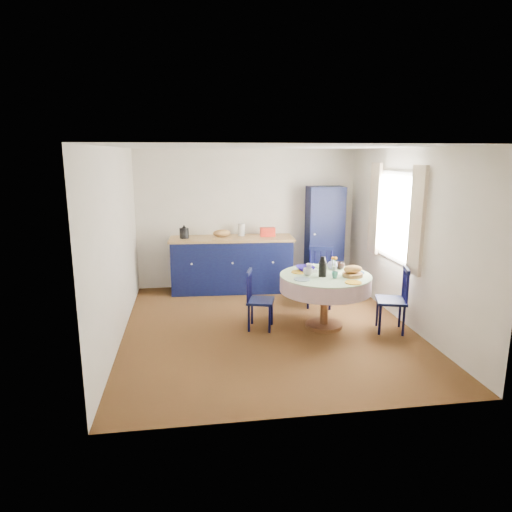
{
  "coord_description": "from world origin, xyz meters",
  "views": [
    {
      "loc": [
        -1.07,
        -5.99,
        2.42
      ],
      "look_at": [
        -0.14,
        0.2,
        1.01
      ],
      "focal_mm": 32.0,
      "sensor_mm": 36.0,
      "label": 1
    }
  ],
  "objects_px": {
    "kitchen_counter": "(232,263)",
    "cobalt_bowl": "(305,269)",
    "chair_far": "(320,277)",
    "mug_b": "(335,275)",
    "dining_table": "(326,283)",
    "chair_right": "(394,299)",
    "mug_a": "(308,272)",
    "pantry_cabinet": "(324,237)",
    "mug_c": "(340,266)",
    "mug_d": "(309,267)",
    "chair_left": "(258,299)"
  },
  "relations": [
    {
      "from": "kitchen_counter",
      "to": "cobalt_bowl",
      "type": "bearing_deg",
      "value": -58.94
    },
    {
      "from": "chair_far",
      "to": "mug_b",
      "type": "relative_size",
      "value": 10.26
    },
    {
      "from": "dining_table",
      "to": "chair_right",
      "type": "relative_size",
      "value": 1.39
    },
    {
      "from": "cobalt_bowl",
      "to": "mug_b",
      "type": "bearing_deg",
      "value": -56.17
    },
    {
      "from": "kitchen_counter",
      "to": "mug_a",
      "type": "bearing_deg",
      "value": -62.78
    },
    {
      "from": "pantry_cabinet",
      "to": "cobalt_bowl",
      "type": "bearing_deg",
      "value": -112.88
    },
    {
      "from": "chair_far",
      "to": "mug_a",
      "type": "relative_size",
      "value": 7.21
    },
    {
      "from": "mug_c",
      "to": "cobalt_bowl",
      "type": "relative_size",
      "value": 0.49
    },
    {
      "from": "mug_a",
      "to": "mug_b",
      "type": "distance_m",
      "value": 0.38
    },
    {
      "from": "mug_a",
      "to": "dining_table",
      "type": "bearing_deg",
      "value": -0.83
    },
    {
      "from": "mug_b",
      "to": "mug_d",
      "type": "distance_m",
      "value": 0.56
    },
    {
      "from": "mug_a",
      "to": "chair_left",
      "type": "bearing_deg",
      "value": 172.99
    },
    {
      "from": "dining_table",
      "to": "chair_far",
      "type": "distance_m",
      "value": 0.96
    },
    {
      "from": "mug_c",
      "to": "mug_d",
      "type": "height_order",
      "value": "mug_c"
    },
    {
      "from": "pantry_cabinet",
      "to": "chair_right",
      "type": "height_order",
      "value": "pantry_cabinet"
    },
    {
      "from": "kitchen_counter",
      "to": "mug_b",
      "type": "relative_size",
      "value": 23.87
    },
    {
      "from": "pantry_cabinet",
      "to": "kitchen_counter",
      "type": "bearing_deg",
      "value": -175.09
    },
    {
      "from": "kitchen_counter",
      "to": "mug_a",
      "type": "xyz_separation_m",
      "value": [
        0.87,
        -1.96,
        0.32
      ]
    },
    {
      "from": "mug_b",
      "to": "chair_left",
      "type": "bearing_deg",
      "value": 164.87
    },
    {
      "from": "dining_table",
      "to": "mug_d",
      "type": "bearing_deg",
      "value": 114.83
    },
    {
      "from": "chair_right",
      "to": "mug_d",
      "type": "xyz_separation_m",
      "value": [
        -1.04,
        0.62,
        0.35
      ]
    },
    {
      "from": "chair_right",
      "to": "mug_a",
      "type": "distance_m",
      "value": 1.24
    },
    {
      "from": "mug_a",
      "to": "pantry_cabinet",
      "type": "bearing_deg",
      "value": 67.5
    },
    {
      "from": "kitchen_counter",
      "to": "dining_table",
      "type": "height_order",
      "value": "kitchen_counter"
    },
    {
      "from": "mug_d",
      "to": "cobalt_bowl",
      "type": "height_order",
      "value": "mug_d"
    },
    {
      "from": "pantry_cabinet",
      "to": "mug_b",
      "type": "relative_size",
      "value": 19.87
    },
    {
      "from": "chair_right",
      "to": "mug_b",
      "type": "height_order",
      "value": "chair_right"
    },
    {
      "from": "pantry_cabinet",
      "to": "chair_right",
      "type": "distance_m",
      "value": 2.42
    },
    {
      "from": "chair_far",
      "to": "kitchen_counter",
      "type": "bearing_deg",
      "value": 160.23
    },
    {
      "from": "kitchen_counter",
      "to": "chair_left",
      "type": "xyz_separation_m",
      "value": [
        0.19,
        -1.88,
        -0.07
      ]
    },
    {
      "from": "kitchen_counter",
      "to": "cobalt_bowl",
      "type": "xyz_separation_m",
      "value": [
        0.9,
        -1.71,
        0.3
      ]
    },
    {
      "from": "dining_table",
      "to": "mug_d",
      "type": "height_order",
      "value": "dining_table"
    },
    {
      "from": "dining_table",
      "to": "chair_right",
      "type": "xyz_separation_m",
      "value": [
        0.89,
        -0.29,
        -0.18
      ]
    },
    {
      "from": "chair_left",
      "to": "chair_far",
      "type": "height_order",
      "value": "chair_far"
    },
    {
      "from": "kitchen_counter",
      "to": "chair_left",
      "type": "distance_m",
      "value": 1.89
    },
    {
      "from": "dining_table",
      "to": "cobalt_bowl",
      "type": "height_order",
      "value": "dining_table"
    },
    {
      "from": "chair_left",
      "to": "mug_c",
      "type": "distance_m",
      "value": 1.31
    },
    {
      "from": "chair_left",
      "to": "mug_d",
      "type": "height_order",
      "value": "mug_d"
    },
    {
      "from": "mug_a",
      "to": "mug_c",
      "type": "height_order",
      "value": "same"
    },
    {
      "from": "dining_table",
      "to": "mug_b",
      "type": "height_order",
      "value": "dining_table"
    },
    {
      "from": "chair_right",
      "to": "mug_c",
      "type": "height_order",
      "value": "chair_right"
    },
    {
      "from": "dining_table",
      "to": "mug_a",
      "type": "distance_m",
      "value": 0.31
    },
    {
      "from": "kitchen_counter",
      "to": "chair_far",
      "type": "height_order",
      "value": "kitchen_counter"
    },
    {
      "from": "dining_table",
      "to": "pantry_cabinet",
      "type": "bearing_deg",
      "value": 73.97
    },
    {
      "from": "chair_left",
      "to": "mug_a",
      "type": "bearing_deg",
      "value": -80.68
    },
    {
      "from": "mug_d",
      "to": "cobalt_bowl",
      "type": "bearing_deg",
      "value": -136.86
    },
    {
      "from": "chair_right",
      "to": "pantry_cabinet",
      "type": "bearing_deg",
      "value": -155.79
    },
    {
      "from": "kitchen_counter",
      "to": "cobalt_bowl",
      "type": "relative_size",
      "value": 8.2
    },
    {
      "from": "chair_far",
      "to": "mug_a",
      "type": "height_order",
      "value": "chair_far"
    },
    {
      "from": "kitchen_counter",
      "to": "mug_c",
      "type": "distance_m",
      "value": 2.24
    }
  ]
}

